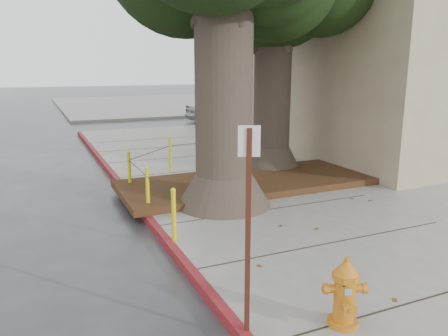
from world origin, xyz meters
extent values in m
plane|color=#28282B|center=(0.00, 0.00, 0.00)|extent=(140.00, 140.00, 0.00)
cube|color=slate|center=(6.00, 2.50, 0.07)|extent=(16.00, 26.00, 0.15)
cube|color=slate|center=(6.00, 30.00, 0.07)|extent=(16.00, 20.00, 0.15)
cube|color=maroon|center=(-2.00, 2.50, 0.07)|extent=(0.14, 26.00, 0.16)
cube|color=black|center=(0.90, 3.90, 0.23)|extent=(6.40, 2.60, 0.16)
cube|color=tan|center=(10.00, 8.50, 5.00)|extent=(12.00, 13.00, 10.00)
cube|color=silver|center=(16.00, 26.00, 4.50)|extent=(10.00, 10.00, 9.00)
cube|color=slate|center=(22.00, 32.00, 6.00)|extent=(12.00, 14.00, 12.00)
cone|color=#4C3F33|center=(-0.30, 2.70, 0.50)|extent=(2.04, 2.04, 0.70)
cylinder|color=#4C3F33|center=(-0.30, 2.70, 2.53)|extent=(1.20, 1.20, 4.22)
cone|color=#4C3F33|center=(2.30, 5.20, 0.50)|extent=(1.77, 1.77, 0.70)
cylinder|color=#4C3F33|center=(2.30, 5.20, 2.32)|extent=(1.04, 1.04, 3.84)
cylinder|color=#D8C90C|center=(-1.90, 1.20, 0.60)|extent=(0.08, 0.08, 0.90)
sphere|color=#D8C90C|center=(-1.90, 1.20, 1.05)|extent=(0.09, 0.09, 0.09)
cylinder|color=#D8C90C|center=(-1.90, 3.00, 0.60)|extent=(0.08, 0.08, 0.90)
sphere|color=#D8C90C|center=(-1.90, 3.00, 1.05)|extent=(0.09, 0.09, 0.09)
cylinder|color=#D8C90C|center=(-1.90, 4.80, 0.60)|extent=(0.08, 0.08, 0.90)
sphere|color=#D8C90C|center=(-1.90, 4.80, 1.05)|extent=(0.09, 0.09, 0.09)
cylinder|color=#D8C90C|center=(-0.40, 6.30, 0.60)|extent=(0.08, 0.08, 0.90)
sphere|color=#D8C90C|center=(-0.40, 6.30, 1.05)|extent=(0.09, 0.09, 0.09)
cylinder|color=#D8C90C|center=(1.80, 6.50, 0.60)|extent=(0.08, 0.08, 0.90)
sphere|color=#D8C90C|center=(1.80, 6.50, 1.05)|extent=(0.09, 0.09, 0.09)
cylinder|color=black|center=(-1.90, 2.10, 0.87)|extent=(0.02, 1.80, 0.02)
cylinder|color=black|center=(-1.90, 3.90, 0.87)|extent=(0.02, 1.80, 0.02)
cylinder|color=black|center=(-1.15, 5.55, 0.87)|extent=(1.51, 1.51, 0.02)
cylinder|color=black|center=(0.70, 6.40, 0.87)|extent=(2.20, 0.22, 0.02)
cylinder|color=orange|center=(-0.88, -2.03, 0.18)|extent=(0.46, 0.46, 0.07)
cylinder|color=orange|center=(-0.88, -2.03, 0.48)|extent=(0.32, 0.32, 0.55)
cylinder|color=orange|center=(-0.88, -2.03, 0.76)|extent=(0.42, 0.42, 0.08)
cone|color=orange|center=(-0.88, -2.03, 0.87)|extent=(0.39, 0.39, 0.15)
cylinder|color=orange|center=(-0.88, -2.03, 0.97)|extent=(0.08, 0.08, 0.05)
cylinder|color=orange|center=(-1.01, -1.98, 0.61)|extent=(0.18, 0.15, 0.10)
cylinder|color=orange|center=(-0.75, -2.09, 0.61)|extent=(0.18, 0.15, 0.10)
cylinder|color=orange|center=(-0.93, -2.15, 0.48)|extent=(0.19, 0.20, 0.14)
cube|color=#5999D8|center=(-0.93, -2.15, 0.63)|extent=(0.07, 0.03, 0.08)
cube|color=#471911|center=(-1.95, -1.67, 1.31)|extent=(0.07, 0.07, 2.33)
cube|color=silver|center=(-1.95, -1.67, 2.34)|extent=(0.22, 0.10, 0.33)
imported|color=#B4B3B8|center=(6.07, 17.71, 0.67)|extent=(3.91, 1.59, 1.33)
imported|color=maroon|center=(10.25, 18.62, 0.59)|extent=(3.60, 1.38, 1.17)
camera|label=1|loc=(-3.99, -5.63, 3.08)|focal=35.00mm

